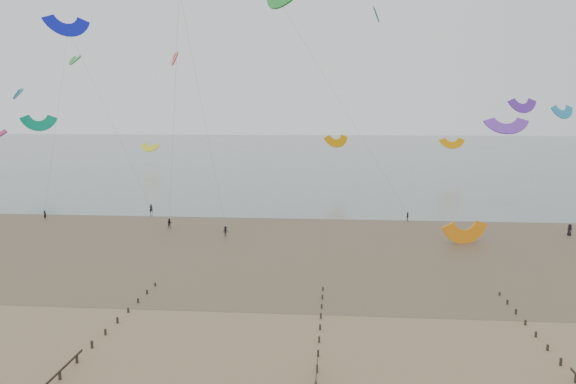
# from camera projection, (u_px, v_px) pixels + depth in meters

# --- Properties ---
(ground) EXTENTS (500.00, 500.00, 0.00)m
(ground) POSITION_uv_depth(u_px,v_px,m) (272.00, 335.00, 47.20)
(ground) COLOR brown
(ground) RESTS_ON ground
(sea_and_shore) EXTENTS (500.00, 665.00, 0.03)m
(sea_and_shore) POSITION_uv_depth(u_px,v_px,m) (271.00, 240.00, 81.44)
(sea_and_shore) COLOR #475654
(sea_and_shore) RESTS_ON ground
(kitesurfer_lead) EXTENTS (0.64, 0.49, 1.59)m
(kitesurfer_lead) POSITION_uv_depth(u_px,v_px,m) (45.00, 215.00, 96.14)
(kitesurfer_lead) COLOR black
(kitesurfer_lead) RESTS_ON ground
(kitesurfers) EXTENTS (100.23, 22.80, 1.89)m
(kitesurfers) POSITION_uv_depth(u_px,v_px,m) (492.00, 219.00, 92.23)
(kitesurfers) COLOR black
(kitesurfers) RESTS_ON ground
(grounded_kite) EXTENTS (7.38, 6.66, 3.32)m
(grounded_kite) POSITION_uv_depth(u_px,v_px,m) (465.00, 243.00, 79.22)
(grounded_kite) COLOR orange
(grounded_kite) RESTS_ON ground
(kites_airborne) EXTENTS (222.11, 117.60, 36.99)m
(kites_airborne) POSITION_uv_depth(u_px,v_px,m) (288.00, 102.00, 135.71)
(kites_airborne) COLOR orange
(kites_airborne) RESTS_ON ground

